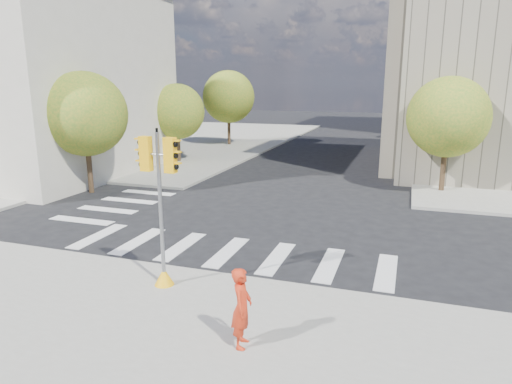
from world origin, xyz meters
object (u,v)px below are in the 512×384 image
Objects in this scene: lamp_near at (453,104)px; lamp_far at (441,97)px; traffic_signal at (161,221)px; photographer at (242,308)px.

lamp_near is 1.00× the size of lamp_far.
traffic_signal is at bearing -104.62° from lamp_far.
lamp_far is 36.12m from photographer.
lamp_near is 14.00m from lamp_far.
traffic_signal is (-8.69, -19.32, -2.53)m from lamp_near.
lamp_near is 4.46× the size of photographer.
lamp_far is 1.81× the size of traffic_signal.
traffic_signal is (-8.69, -33.32, -2.53)m from lamp_far.
traffic_signal reaches higher than photographer.
lamp_far is at bearing 77.94° from traffic_signal.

